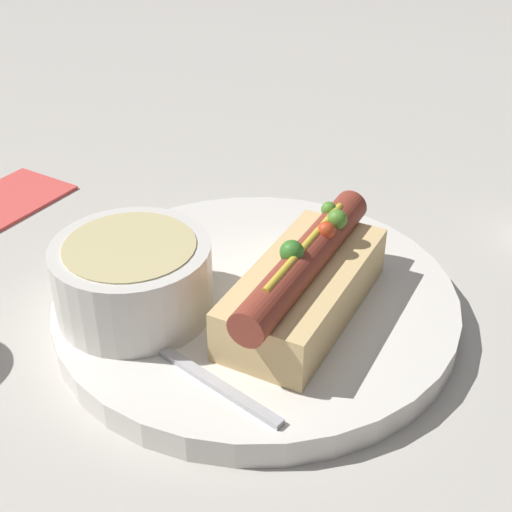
{
  "coord_description": "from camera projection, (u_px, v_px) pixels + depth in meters",
  "views": [
    {
      "loc": [
        -0.37,
        -0.19,
        0.32
      ],
      "look_at": [
        0.0,
        0.0,
        0.05
      ],
      "focal_mm": 50.0,
      "sensor_mm": 36.0,
      "label": 1
    }
  ],
  "objects": [
    {
      "name": "dinner_plate",
      "position": [
        256.0,
        303.0,
        0.52
      ],
      "size": [
        0.29,
        0.29,
        0.02
      ],
      "color": "white",
      "rests_on": "ground_plane"
    },
    {
      "name": "hot_dog",
      "position": [
        304.0,
        283.0,
        0.48
      ],
      "size": [
        0.17,
        0.07,
        0.06
      ],
      "rotation": [
        0.0,
        0.0,
        -0.01
      ],
      "color": "#E5C17F",
      "rests_on": "dinner_plate"
    },
    {
      "name": "spoon",
      "position": [
        155.0,
        343.0,
        0.46
      ],
      "size": [
        0.05,
        0.14,
        0.01
      ],
      "rotation": [
        0.0,
        0.0,
        1.32
      ],
      "color": "#B7B7BC",
      "rests_on": "dinner_plate"
    },
    {
      "name": "soup_bowl",
      "position": [
        133.0,
        275.0,
        0.48
      ],
      "size": [
        0.11,
        0.11,
        0.05
      ],
      "color": "silver",
      "rests_on": "dinner_plate"
    },
    {
      "name": "ground_plane",
      "position": [
        256.0,
        313.0,
        0.53
      ],
      "size": [
        4.0,
        4.0,
        0.0
      ],
      "primitive_type": "plane",
      "color": "#BCB7AD"
    }
  ]
}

